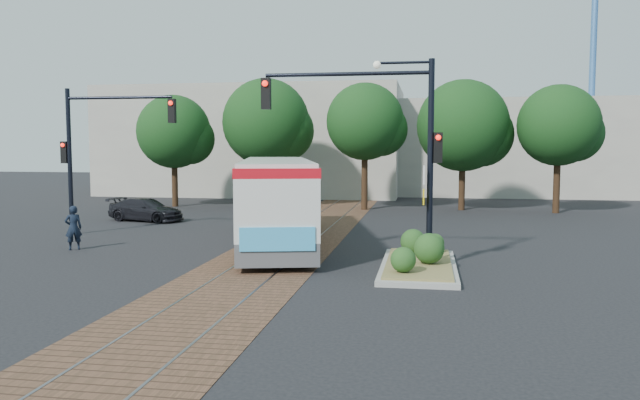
{
  "coord_description": "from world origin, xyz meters",
  "views": [
    {
      "loc": [
        4.99,
        -19.57,
        3.68
      ],
      "look_at": [
        0.99,
        3.85,
        1.6
      ],
      "focal_mm": 35.0,
      "sensor_mm": 36.0,
      "label": 1
    }
  ],
  "objects_px": {
    "parked_car": "(146,210)",
    "signal_pole_main": "(389,129)",
    "city_bus": "(276,197)",
    "traffic_island": "(419,258)",
    "officer": "(73,228)",
    "signal_pole_left": "(94,141)"
  },
  "relations": [
    {
      "from": "signal_pole_left",
      "to": "officer",
      "type": "height_order",
      "value": "signal_pole_left"
    },
    {
      "from": "traffic_island",
      "to": "signal_pole_left",
      "type": "bearing_deg",
      "value": 159.64
    },
    {
      "from": "city_bus",
      "to": "signal_pole_left",
      "type": "bearing_deg",
      "value": 160.61
    },
    {
      "from": "traffic_island",
      "to": "parked_car",
      "type": "xyz_separation_m",
      "value": [
        -13.34,
        9.76,
        0.23
      ]
    },
    {
      "from": "traffic_island",
      "to": "signal_pole_left",
      "type": "distance_m",
      "value": 14.5
    },
    {
      "from": "city_bus",
      "to": "parked_car",
      "type": "distance_m",
      "value": 9.78
    },
    {
      "from": "signal_pole_left",
      "to": "parked_car",
      "type": "distance_m",
      "value": 5.88
    },
    {
      "from": "signal_pole_main",
      "to": "signal_pole_left",
      "type": "relative_size",
      "value": 1.0
    },
    {
      "from": "signal_pole_main",
      "to": "officer",
      "type": "bearing_deg",
      "value": 173.46
    },
    {
      "from": "city_bus",
      "to": "signal_pole_main",
      "type": "bearing_deg",
      "value": -56.36
    },
    {
      "from": "traffic_island",
      "to": "officer",
      "type": "relative_size",
      "value": 3.31
    },
    {
      "from": "officer",
      "to": "traffic_island",
      "type": "bearing_deg",
      "value": 135.97
    },
    {
      "from": "city_bus",
      "to": "signal_pole_main",
      "type": "xyz_separation_m",
      "value": [
        4.45,
        -4.06,
        2.4
      ]
    },
    {
      "from": "city_bus",
      "to": "officer",
      "type": "height_order",
      "value": "city_bus"
    },
    {
      "from": "traffic_island",
      "to": "parked_car",
      "type": "height_order",
      "value": "traffic_island"
    },
    {
      "from": "traffic_island",
      "to": "signal_pole_main",
      "type": "distance_m",
      "value": 3.95
    },
    {
      "from": "parked_car",
      "to": "signal_pole_main",
      "type": "bearing_deg",
      "value": -115.22
    },
    {
      "from": "signal_pole_main",
      "to": "officer",
      "type": "distance_m",
      "value": 11.71
    },
    {
      "from": "signal_pole_left",
      "to": "officer",
      "type": "distance_m",
      "value": 4.81
    },
    {
      "from": "city_bus",
      "to": "traffic_island",
      "type": "relative_size",
      "value": 2.31
    },
    {
      "from": "signal_pole_main",
      "to": "parked_car",
      "type": "relative_size",
      "value": 1.56
    },
    {
      "from": "officer",
      "to": "signal_pole_left",
      "type": "bearing_deg",
      "value": -110.44
    }
  ]
}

